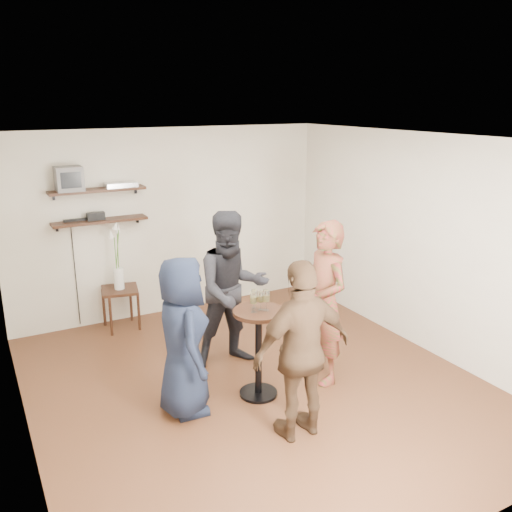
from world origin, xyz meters
The scene contains 18 objects.
room centered at (0.00, 0.00, 1.30)m, with size 4.58×5.08×2.68m.
shelf_upper centered at (-1.00, 2.38, 1.85)m, with size 1.20×0.25×0.04m, color black.
shelf_lower centered at (-1.00, 2.38, 1.45)m, with size 1.20×0.25×0.04m, color black.
crt_monitor centered at (-1.34, 2.38, 2.02)m, with size 0.32×0.30×0.30m, color #59595B.
dvd_deck centered at (-0.70, 2.38, 1.90)m, with size 0.40×0.24×0.06m, color silver.
radio centered at (-1.05, 2.38, 1.52)m, with size 0.22×0.10×0.10m, color black.
power_strip centered at (-1.29, 2.42, 1.48)m, with size 0.30×0.05×0.03m, color black.
side_table centered at (-0.86, 2.20, 0.46)m, with size 0.55×0.55×0.55m.
vase_lilies centered at (-0.86, 2.20, 0.85)m, with size 0.19×0.19×0.93m.
drinks_table centered at (-0.07, -0.18, 0.60)m, with size 0.51×0.51×0.94m.
wine_glass_fl centered at (-0.13, -0.20, 1.08)m, with size 0.07×0.07×0.21m.
wine_glass_fr centered at (0.00, -0.22, 1.08)m, with size 0.07×0.07×0.21m.
wine_glass_bl centered at (-0.08, -0.11, 1.07)m, with size 0.07×0.07×0.20m.
wine_glass_br centered at (-0.05, -0.18, 1.07)m, with size 0.06×0.06×0.19m.
person_plaid centered at (0.71, -0.21, 0.89)m, with size 0.65×0.42×1.77m, color #AC132D.
person_dark centered at (0.02, 0.60, 0.90)m, with size 0.87×0.68×1.80m, color black.
person_navy centered at (-0.84, -0.09, 0.79)m, with size 0.77×0.50×1.58m, color black.
person_brown centered at (-0.05, -0.96, 0.83)m, with size 0.98×0.41×1.66m, color #412C1C.
Camera 1 is at (-2.48, -4.58, 2.96)m, focal length 38.00 mm.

